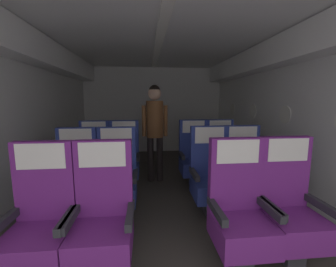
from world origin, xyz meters
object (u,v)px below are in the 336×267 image
object	(u,v)px
seat_b_left_aisle	(117,180)
seat_b_right_aisle	(244,175)
seat_c_right_window	(194,158)
flight_attendant	(155,123)
seat_c_left_window	(94,161)
seat_b_right_window	(210,177)
seat_c_right_aisle	(221,158)
seat_a_right_window	(239,214)
seat_b_left_window	(76,182)
seat_a_left_window	(41,224)
seat_c_left_aisle	(124,160)
seat_a_right_aisle	(290,210)
seat_a_left_aisle	(103,220)

from	to	relation	value
seat_b_left_aisle	seat_b_right_aisle	xyz separation A→B (m)	(1.57, 0.01, 0.00)
seat_c_right_window	flight_attendant	bearing A→B (deg)	159.09
seat_c_left_window	seat_b_right_aisle	bearing A→B (deg)	-23.09
seat_b_right_window	seat_c_right_aisle	size ratio (longest dim) A/B	1.00
seat_a_right_window	flight_attendant	world-z (taller)	flight_attendant
seat_a_right_window	seat_c_right_aisle	size ratio (longest dim) A/B	1.00
seat_b_left_window	seat_b_left_aisle	size ratio (longest dim) A/B	1.00
seat_b_right_aisle	seat_a_left_window	bearing A→B (deg)	-155.91
seat_c_left_aisle	flight_attendant	xyz separation A→B (m)	(0.50, 0.24, 0.56)
seat_a_right_window	seat_c_right_aisle	world-z (taller)	same
seat_a_right_aisle	seat_c_right_aisle	distance (m)	1.75
seat_a_right_window	seat_c_right_aisle	distance (m)	1.83
seat_c_right_aisle	seat_b_right_aisle	bearing A→B (deg)	-90.23
seat_a_right_window	seat_b_left_aisle	bearing A→B (deg)	141.35
seat_c_left_window	flight_attendant	distance (m)	1.14
seat_c_left_aisle	seat_b_right_window	bearing A→B (deg)	-38.45
seat_c_left_window	seat_c_right_aisle	bearing A→B (deg)	0.08
seat_b_left_window	seat_b_right_window	xyz separation A→B (m)	(1.59, -0.00, 0.00)
seat_a_left_window	seat_b_right_window	size ratio (longest dim) A/B	1.00
seat_b_left_aisle	seat_c_right_window	bearing A→B (deg)	38.28
seat_b_left_window	seat_c_right_aisle	size ratio (longest dim) A/B	1.00
seat_c_right_aisle	seat_b_right_window	bearing A→B (deg)	-116.48
seat_a_left_aisle	seat_c_right_window	xyz separation A→B (m)	(1.12, 1.77, 0.00)
seat_c_right_window	seat_b_right_window	bearing A→B (deg)	-89.66
seat_c_right_aisle	seat_b_left_window	bearing A→B (deg)	-156.54
seat_b_left_window	seat_b_left_aisle	xyz separation A→B (m)	(0.46, 0.01, 0.00)
seat_b_left_window	seat_b_right_aisle	xyz separation A→B (m)	(2.03, 0.02, 0.00)
flight_attendant	seat_c_left_window	bearing A→B (deg)	-1.40
seat_b_left_window	seat_c_right_aisle	bearing A→B (deg)	23.46
seat_a_left_aisle	seat_b_right_window	xyz separation A→B (m)	(1.13, 0.88, 0.00)
seat_a_left_window	seat_b_left_window	xyz separation A→B (m)	(-0.01, 0.89, 0.00)
seat_a_right_aisle	seat_b_right_aisle	world-z (taller)	same
seat_c_left_window	seat_c_right_aisle	distance (m)	2.03
seat_c_left_window	flight_attendant	bearing A→B (deg)	14.84
seat_a_right_aisle	seat_a_right_window	distance (m)	0.46
seat_a_left_window	flight_attendant	size ratio (longest dim) A/B	0.65
seat_a_left_aisle	seat_b_left_window	world-z (taller)	same
seat_a_left_window	seat_a_left_aisle	xyz separation A→B (m)	(0.46, 0.01, 0.00)
seat_c_right_window	seat_c_left_aisle	bearing A→B (deg)	-179.89
seat_a_right_aisle	seat_a_right_window	xyz separation A→B (m)	(-0.46, -0.02, 0.00)
seat_b_left_window	seat_c_left_window	distance (m)	0.88
seat_c_left_aisle	flight_attendant	size ratio (longest dim) A/B	0.65
seat_c_left_aisle	flight_attendant	bearing A→B (deg)	25.97
seat_a_right_window	seat_b_right_aisle	distance (m)	1.01
seat_b_right_window	seat_c_left_aisle	xyz separation A→B (m)	(-1.13, 0.90, 0.00)
seat_a_left_aisle	seat_b_left_aisle	distance (m)	0.89
seat_c_right_window	seat_b_right_aisle	bearing A→B (deg)	-63.24
seat_b_right_aisle	seat_a_right_aisle	bearing A→B (deg)	-89.55
seat_a_left_window	seat_c_left_window	xyz separation A→B (m)	(-0.00, 1.77, 0.00)
seat_a_left_window	seat_b_left_window	bearing A→B (deg)	90.62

